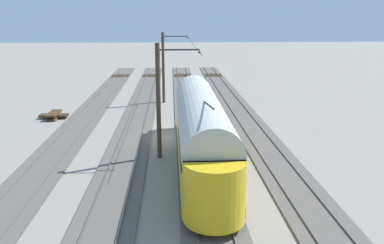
{
  "coord_description": "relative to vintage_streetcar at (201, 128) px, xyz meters",
  "views": [
    {
      "loc": [
        -0.63,
        27.5,
        8.53
      ],
      "look_at": [
        -1.88,
        3.77,
        2.16
      ],
      "focal_mm": 36.89,
      "sensor_mm": 36.0,
      "label": 1
    }
  ],
  "objects": [
    {
      "name": "ground_plane",
      "position": [
        2.3,
        -5.49,
        -2.26
      ],
      "size": [
        220.0,
        220.0,
        0.0
      ],
      "primitive_type": "plane",
      "color": "gray"
    },
    {
      "name": "track_streetcar_siding",
      "position": [
        -4.59,
        -5.8,
        -2.21
      ],
      "size": [
        2.8,
        80.0,
        0.18
      ],
      "color": "#56514C",
      "rests_on": "ground"
    },
    {
      "name": "track_adjacent_siding",
      "position": [
        -0.0,
        -5.8,
        -2.21
      ],
      "size": [
        2.8,
        80.0,
        0.18
      ],
      "color": "#56514C",
      "rests_on": "ground"
    },
    {
      "name": "track_third_siding",
      "position": [
        4.59,
        -5.8,
        -2.21
      ],
      "size": [
        2.8,
        80.0,
        0.18
      ],
      "color": "#56514C",
      "rests_on": "ground"
    },
    {
      "name": "track_outer_siding",
      "position": [
        9.18,
        -5.8,
        -2.21
      ],
      "size": [
        2.8,
        80.0,
        0.18
      ],
      "color": "#56514C",
      "rests_on": "ground"
    },
    {
      "name": "vintage_streetcar",
      "position": [
        0.0,
        0.0,
        0.0
      ],
      "size": [
        2.65,
        17.38,
        4.83
      ],
      "color": "gold",
      "rests_on": "ground"
    },
    {
      "name": "catenary_pole_foreground",
      "position": [
        2.4,
        -17.68,
        1.42
      ],
      "size": [
        2.68,
        0.28,
        7.06
      ],
      "color": "#423323",
      "rests_on": "ground"
    },
    {
      "name": "catenary_pole_mid_near",
      "position": [
        2.4,
        -1.26,
        1.42
      ],
      "size": [
        2.68,
        0.28,
        7.06
      ],
      "color": "#423323",
      "rests_on": "ground"
    },
    {
      "name": "overhead_wire_run",
      "position": [
        0.09,
        -10.06,
        4.26
      ],
      "size": [
        2.48,
        20.42,
        0.18
      ],
      "color": "black",
      "rests_on": "ground"
    },
    {
      "name": "spare_tie_stack",
      "position": [
        11.88,
        -11.67,
        -1.99
      ],
      "size": [
        2.4,
        2.4,
        0.54
      ],
      "color": "#47331E",
      "rests_on": "ground"
    }
  ]
}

